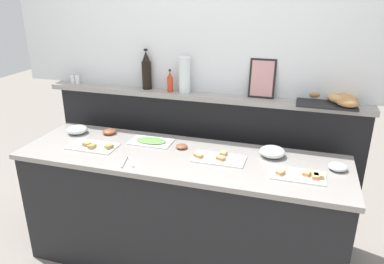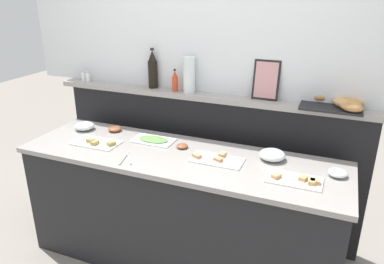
{
  "view_description": "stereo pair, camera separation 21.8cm",
  "coord_description": "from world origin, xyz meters",
  "px_view_note": "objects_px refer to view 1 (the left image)",
  "views": [
    {
      "loc": [
        0.75,
        -2.18,
        1.97
      ],
      "look_at": [
        0.05,
        0.1,
        1.03
      ],
      "focal_mm": 34.53,
      "sensor_mm": 36.0,
      "label": 1
    },
    {
      "loc": [
        0.96,
        -2.11,
        1.97
      ],
      "look_at": [
        0.05,
        0.1,
        1.03
      ],
      "focal_mm": 34.53,
      "sensor_mm": 36.0,
      "label": 2
    }
  ],
  "objects_px": {
    "cold_cuts_platter": "(151,141)",
    "pepper_shaker": "(77,79)",
    "hot_sauce_bottle": "(170,82)",
    "serving_tongs": "(128,161)",
    "sandwich_platter_side": "(300,175)",
    "water_carafe": "(185,75)",
    "condiment_bowl_red": "(182,146)",
    "wine_bottle_dark": "(147,71)",
    "glass_bowl_large": "(338,167)",
    "condiment_bowl_dark": "(109,132)",
    "framed_picture": "(262,79)",
    "glass_bowl_small": "(77,130)",
    "glass_bowl_medium": "(272,152)",
    "sandwich_platter_front": "(93,146)",
    "sandwich_platter_rear": "(218,158)",
    "salt_shaker": "(73,78)",
    "bread_basket": "(337,100)"
  },
  "relations": [
    {
      "from": "sandwich_platter_front",
      "to": "condiment_bowl_dark",
      "type": "xyz_separation_m",
      "value": [
        -0.02,
        0.27,
        0.01
      ]
    },
    {
      "from": "pepper_shaker",
      "to": "water_carafe",
      "type": "distance_m",
      "value": 0.95
    },
    {
      "from": "sandwich_platter_side",
      "to": "pepper_shaker",
      "type": "relative_size",
      "value": 3.78
    },
    {
      "from": "serving_tongs",
      "to": "bread_basket",
      "type": "relative_size",
      "value": 0.43
    },
    {
      "from": "sandwich_platter_front",
      "to": "glass_bowl_small",
      "type": "bearing_deg",
      "value": 142.09
    },
    {
      "from": "glass_bowl_large",
      "to": "condiment_bowl_dark",
      "type": "xyz_separation_m",
      "value": [
        -1.69,
        0.13,
        -0.0
      ]
    },
    {
      "from": "condiment_bowl_red",
      "to": "serving_tongs",
      "type": "relative_size",
      "value": 0.46
    },
    {
      "from": "sandwich_platter_front",
      "to": "glass_bowl_small",
      "type": "xyz_separation_m",
      "value": [
        -0.27,
        0.21,
        0.02
      ]
    },
    {
      "from": "sandwich_platter_side",
      "to": "cold_cuts_platter",
      "type": "relative_size",
      "value": 1.05
    },
    {
      "from": "sandwich_platter_side",
      "to": "glass_bowl_medium",
      "type": "height_order",
      "value": "glass_bowl_medium"
    },
    {
      "from": "sandwich_platter_front",
      "to": "bread_basket",
      "type": "xyz_separation_m",
      "value": [
        1.64,
        0.5,
        0.35
      ]
    },
    {
      "from": "sandwich_platter_side",
      "to": "condiment_bowl_dark",
      "type": "distance_m",
      "value": 1.49
    },
    {
      "from": "hot_sauce_bottle",
      "to": "serving_tongs",
      "type": "bearing_deg",
      "value": -97.21
    },
    {
      "from": "cold_cuts_platter",
      "to": "glass_bowl_medium",
      "type": "distance_m",
      "value": 0.89
    },
    {
      "from": "condiment_bowl_red",
      "to": "glass_bowl_small",
      "type": "bearing_deg",
      "value": 177.68
    },
    {
      "from": "cold_cuts_platter",
      "to": "glass_bowl_large",
      "type": "xyz_separation_m",
      "value": [
        1.3,
        -0.06,
        0.01
      ]
    },
    {
      "from": "glass_bowl_small",
      "to": "framed_picture",
      "type": "relative_size",
      "value": 0.56
    },
    {
      "from": "hot_sauce_bottle",
      "to": "wine_bottle_dark",
      "type": "relative_size",
      "value": 0.56
    },
    {
      "from": "cold_cuts_platter",
      "to": "pepper_shaker",
      "type": "relative_size",
      "value": 3.59
    },
    {
      "from": "glass_bowl_medium",
      "to": "serving_tongs",
      "type": "relative_size",
      "value": 0.96
    },
    {
      "from": "serving_tongs",
      "to": "water_carafe",
      "type": "distance_m",
      "value": 0.8
    },
    {
      "from": "sandwich_platter_front",
      "to": "framed_picture",
      "type": "xyz_separation_m",
      "value": [
        1.12,
        0.53,
        0.45
      ]
    },
    {
      "from": "hot_sauce_bottle",
      "to": "salt_shaker",
      "type": "height_order",
      "value": "hot_sauce_bottle"
    },
    {
      "from": "cold_cuts_platter",
      "to": "sandwich_platter_side",
      "type": "bearing_deg",
      "value": -11.86
    },
    {
      "from": "glass_bowl_large",
      "to": "hot_sauce_bottle",
      "type": "xyz_separation_m",
      "value": [
        -1.25,
        0.35,
        0.38
      ]
    },
    {
      "from": "salt_shaker",
      "to": "pepper_shaker",
      "type": "distance_m",
      "value": 0.04
    },
    {
      "from": "framed_picture",
      "to": "sandwich_platter_front",
      "type": "bearing_deg",
      "value": -154.38
    },
    {
      "from": "sandwich_platter_rear",
      "to": "salt_shaker",
      "type": "relative_size",
      "value": 4.0
    },
    {
      "from": "pepper_shaker",
      "to": "salt_shaker",
      "type": "bearing_deg",
      "value": 180.0
    },
    {
      "from": "glass_bowl_large",
      "to": "condiment_bowl_red",
      "type": "relative_size",
      "value": 1.4
    },
    {
      "from": "cold_cuts_platter",
      "to": "bread_basket",
      "type": "height_order",
      "value": "bread_basket"
    },
    {
      "from": "cold_cuts_platter",
      "to": "hot_sauce_bottle",
      "type": "relative_size",
      "value": 1.78
    },
    {
      "from": "cold_cuts_platter",
      "to": "water_carafe",
      "type": "height_order",
      "value": "water_carafe"
    },
    {
      "from": "framed_picture",
      "to": "water_carafe",
      "type": "bearing_deg",
      "value": -176.21
    },
    {
      "from": "hot_sauce_bottle",
      "to": "framed_picture",
      "type": "xyz_separation_m",
      "value": [
        0.69,
        0.05,
        0.06
      ]
    },
    {
      "from": "sandwich_platter_side",
      "to": "glass_bowl_small",
      "type": "bearing_deg",
      "value": 172.36
    },
    {
      "from": "sandwich_platter_front",
      "to": "condiment_bowl_dark",
      "type": "relative_size",
      "value": 3.3
    },
    {
      "from": "glass_bowl_medium",
      "to": "water_carafe",
      "type": "relative_size",
      "value": 0.64
    },
    {
      "from": "glass_bowl_small",
      "to": "sandwich_platter_side",
      "type": "bearing_deg",
      "value": -7.64
    },
    {
      "from": "glass_bowl_medium",
      "to": "water_carafe",
      "type": "xyz_separation_m",
      "value": [
        -0.72,
        0.27,
        0.43
      ]
    },
    {
      "from": "glass_bowl_small",
      "to": "water_carafe",
      "type": "bearing_deg",
      "value": 19.78
    },
    {
      "from": "condiment_bowl_dark",
      "to": "wine_bottle_dark",
      "type": "distance_m",
      "value": 0.56
    },
    {
      "from": "sandwich_platter_side",
      "to": "pepper_shaker",
      "type": "xyz_separation_m",
      "value": [
        -1.86,
        0.52,
        0.36
      ]
    },
    {
      "from": "serving_tongs",
      "to": "wine_bottle_dark",
      "type": "relative_size",
      "value": 0.58
    },
    {
      "from": "sandwich_platter_side",
      "to": "water_carafe",
      "type": "height_order",
      "value": "water_carafe"
    },
    {
      "from": "sandwich_platter_front",
      "to": "wine_bottle_dark",
      "type": "height_order",
      "value": "wine_bottle_dark"
    },
    {
      "from": "sandwich_platter_side",
      "to": "serving_tongs",
      "type": "bearing_deg",
      "value": -173.91
    },
    {
      "from": "sandwich_platter_front",
      "to": "sandwich_platter_side",
      "type": "height_order",
      "value": "same"
    },
    {
      "from": "sandwich_platter_rear",
      "to": "framed_picture",
      "type": "xyz_separation_m",
      "value": [
        0.21,
        0.47,
        0.45
      ]
    },
    {
      "from": "condiment_bowl_dark",
      "to": "framed_picture",
      "type": "xyz_separation_m",
      "value": [
        1.13,
        0.26,
        0.44
      ]
    }
  ]
}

